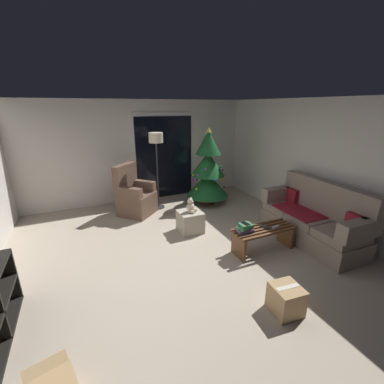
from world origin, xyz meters
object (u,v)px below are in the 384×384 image
object	(u,v)px
book_stack	(245,228)
cardboard_box_taped_mid_floor	(286,299)
cell_phone	(246,223)
coffee_table	(263,236)
armchair	(135,197)
ottoman	(190,221)
floor_lamp	(156,145)
teddy_bear_cream	(191,206)
remote_silver	(276,227)
remote_graphite	(264,227)
christmas_tree	(208,171)
couch	(314,219)

from	to	relation	value
book_stack	cardboard_box_taped_mid_floor	xyz separation A→B (m)	(-0.26, -1.23, -0.31)
cell_phone	coffee_table	bearing A→B (deg)	-11.32
coffee_table	armchair	bearing A→B (deg)	123.37
coffee_table	ottoman	xyz separation A→B (m)	(-0.84, 1.15, -0.07)
floor_lamp	teddy_bear_cream	bearing A→B (deg)	-82.00
coffee_table	cell_phone	bearing A→B (deg)	176.05
book_stack	cardboard_box_taped_mid_floor	distance (m)	1.30
remote_silver	armchair	distance (m)	3.12
remote_silver	cell_phone	world-z (taller)	cell_phone
book_stack	remote_silver	bearing A→B (deg)	-8.88
armchair	floor_lamp	bearing A→B (deg)	11.29
coffee_table	ottoman	distance (m)	1.42
remote_graphite	book_stack	world-z (taller)	book_stack
remote_silver	floor_lamp	world-z (taller)	floor_lamp
christmas_tree	cell_phone	bearing A→B (deg)	-102.81
couch	teddy_bear_cream	size ratio (longest dim) A/B	6.89
cell_phone	teddy_bear_cream	bearing A→B (deg)	105.48
couch	book_stack	size ratio (longest dim) A/B	7.14
remote_graphite	floor_lamp	world-z (taller)	floor_lamp
armchair	floor_lamp	distance (m)	1.26
coffee_table	cardboard_box_taped_mid_floor	distance (m)	1.38
ottoman	armchair	bearing A→B (deg)	120.64
remote_graphite	christmas_tree	world-z (taller)	christmas_tree
couch	book_stack	bearing A→B (deg)	176.67
christmas_tree	teddy_bear_cream	size ratio (longest dim) A/B	6.60
remote_graphite	christmas_tree	distance (m)	2.37
floor_lamp	ottoman	bearing A→B (deg)	-82.20
book_stack	ottoman	bearing A→B (deg)	112.55
armchair	remote_silver	bearing A→B (deg)	-54.50
remote_graphite	teddy_bear_cream	bearing A→B (deg)	-72.00
couch	christmas_tree	xyz separation A→B (m)	(-0.90, 2.42, 0.44)
remote_silver	christmas_tree	xyz separation A→B (m)	(-0.02, 2.43, 0.41)
book_stack	teddy_bear_cream	bearing A→B (deg)	112.43
remote_graphite	cardboard_box_taped_mid_floor	world-z (taller)	remote_graphite
book_stack	christmas_tree	size ratio (longest dim) A/B	0.15
floor_lamp	cell_phone	bearing A→B (deg)	-75.30
cell_phone	cardboard_box_taped_mid_floor	distance (m)	1.33
couch	floor_lamp	bearing A→B (deg)	128.45
book_stack	armchair	world-z (taller)	armchair
cell_phone	couch	bearing A→B (deg)	-10.83
cell_phone	armchair	world-z (taller)	armchair
christmas_tree	cardboard_box_taped_mid_floor	size ratio (longest dim) A/B	5.03
coffee_table	christmas_tree	xyz separation A→B (m)	(0.16, 2.36, 0.56)
coffee_table	teddy_bear_cream	bearing A→B (deg)	126.33
armchair	floor_lamp	size ratio (longest dim) A/B	0.63
coffee_table	remote_silver	bearing A→B (deg)	-19.57
remote_silver	ottoman	world-z (taller)	remote_silver
coffee_table	ottoman	world-z (taller)	coffee_table
christmas_tree	remote_silver	bearing A→B (deg)	-89.59
remote_graphite	remote_silver	bearing A→B (deg)	130.80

